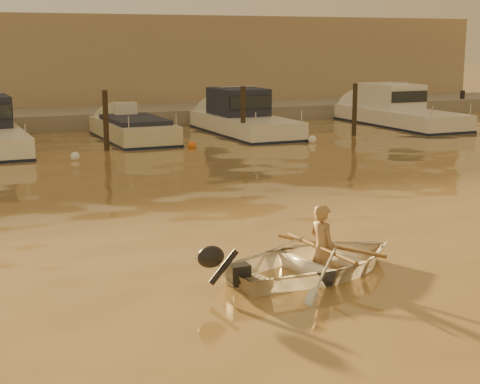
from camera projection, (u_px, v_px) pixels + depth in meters
name	position (u px, v px, depth m)	size (l,w,h in m)	color
ground_plane	(316.00, 260.00, 12.31)	(160.00, 160.00, 0.00)	olive
dinghy	(317.00, 261.00, 11.53)	(2.23, 3.13, 0.65)	white
person	(322.00, 248.00, 11.55)	(0.51, 0.34, 1.41)	#A27A51
outboard_motor	(238.00, 273.00, 10.70)	(0.90, 0.40, 0.70)	black
oar_port	(329.00, 246.00, 11.63)	(0.06, 0.06, 2.10)	brown
oar_starboard	(320.00, 248.00, 11.52)	(0.06, 0.06, 2.10)	brown
moored_boat_3	(133.00, 134.00, 27.13)	(2.08, 6.00, 0.95)	beige
moored_boat_4	(245.00, 118.00, 28.83)	(2.29, 7.03, 1.75)	silver
moored_boat_5	(400.00, 111.00, 31.73)	(2.35, 7.84, 1.75)	white
piling_2	(106.00, 123.00, 24.42)	(0.18, 0.18, 2.20)	#2D2319
piling_3	(243.00, 117.00, 26.39)	(0.18, 0.18, 2.20)	#2D2319
piling_4	(354.00, 112.00, 28.25)	(0.18, 0.18, 2.20)	#2D2319
fender_c	(75.00, 157.00, 22.57)	(0.30, 0.30, 0.30)	white
fender_d	(192.00, 145.00, 25.08)	(0.30, 0.30, 0.30)	orange
fender_e	(312.00, 140.00, 26.45)	(0.30, 0.30, 0.30)	white
quay	(68.00, 123.00, 31.55)	(52.00, 4.00, 1.00)	gray
waterfront_building	(44.00, 66.00, 36.02)	(46.00, 7.00, 4.80)	#9E8466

